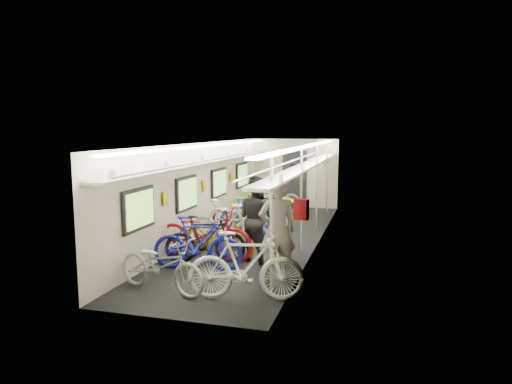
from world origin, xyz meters
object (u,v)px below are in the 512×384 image
Objects in this scene: bicycle_1 at (197,243)px; backpack at (301,209)px; bicycle_0 at (161,265)px; passenger_near at (277,230)px; passenger_mid at (256,219)px.

bicycle_1 is 2.14m from backpack.
bicycle_0 is 0.96× the size of passenger_near.
bicycle_0 is 1.01× the size of bicycle_1.
bicycle_1 is 0.95× the size of passenger_near.
passenger_mid reaches higher than bicycle_1.
passenger_near is (1.64, -0.23, 0.41)m from bicycle_1.
bicycle_0 is 4.77× the size of backpack.
passenger_mid is 4.70× the size of backpack.
passenger_mid is at bearing -10.15° from bicycle_0.
bicycle_0 is 2.69m from backpack.
backpack is (1.07, -0.79, 0.39)m from passenger_mid.
bicycle_1 is (0.12, 1.29, 0.06)m from bicycle_0.
backpack is at bearing 172.39° from passenger_mid.
passenger_near is 0.63m from backpack.
backpack reaches higher than bicycle_1.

